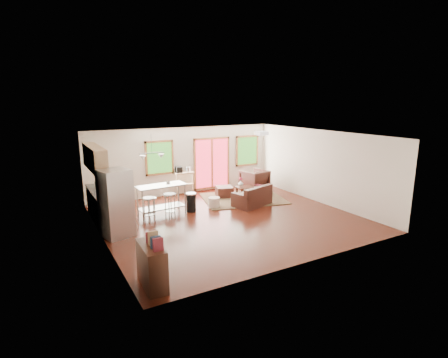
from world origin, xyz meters
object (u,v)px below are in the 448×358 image
island (161,195)px  refrigerator (116,203)px  rug (243,198)px  armchair (254,179)px  ottoman (224,192)px  kitchen_cart (183,175)px  coffee_table (248,188)px  loveseat (253,198)px

island → refrigerator: bearing=-146.3°
rug → island: size_ratio=1.81×
armchair → island: size_ratio=0.60×
refrigerator → armchair: bearing=6.2°
ottoman → refrigerator: (-4.42, -2.00, 0.72)m
ottoman → kitchen_cart: 1.74m
coffee_table → refrigerator: size_ratio=0.50×
loveseat → kitchen_cart: bearing=104.2°
coffee_table → kitchen_cart: 2.56m
rug → kitchen_cart: (-1.69, 1.71, 0.75)m
island → rug: bearing=5.7°
refrigerator → kitchen_cart: refrigerator is taller
loveseat → coffee_table: 1.37m
rug → ottoman: bearing=129.8°
coffee_table → kitchen_cart: size_ratio=0.83×
rug → coffee_table: 0.61m
coffee_table → kitchen_cart: bearing=146.9°
coffee_table → armchair: 0.77m
refrigerator → coffee_table: bearing=4.0°
rug → coffee_table: coffee_table is taller
loveseat → refrigerator: 4.81m
armchair → kitchen_cart: bearing=-30.4°
rug → loveseat: (-0.17, -0.90, 0.27)m
ottoman → island: bearing=-162.0°
kitchen_cart → armchair: bearing=-18.8°
rug → armchair: size_ratio=3.04×
island → kitchen_cart: size_ratio=1.44×
refrigerator → loveseat: bearing=-8.0°
kitchen_cart → island: bearing=-127.9°
rug → ottoman: ottoman is taller
coffee_table → refrigerator: (-5.33, -1.75, 0.61)m
rug → coffee_table: size_ratio=3.15×
armchair → refrigerator: size_ratio=0.52×
rug → ottoman: (-0.48, 0.58, 0.19)m
refrigerator → ottoman: bearing=10.1°
rug → island: island is taller
refrigerator → kitchen_cart: 4.49m
refrigerator → kitchen_cart: (3.22, 3.13, -0.16)m
loveseat → island: 3.18m
loveseat → island: (-3.11, 0.57, 0.40)m
rug → island: (-3.28, -0.33, 0.67)m
coffee_table → kitchen_cart: (-2.11, 1.38, 0.46)m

